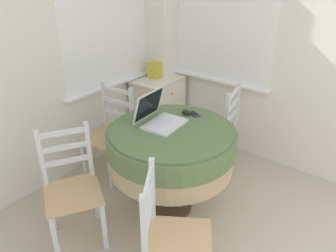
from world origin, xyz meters
TOP-DOWN VIEW (x-y plane):
  - corner_room_shell at (1.18, 2.02)m, footprint 4.27×5.04m
  - round_dining_table at (0.75, 2.04)m, footprint 1.02×1.02m
  - laptop at (0.77, 2.18)m, footprint 0.36×0.34m
  - computer_mouse at (1.03, 2.10)m, footprint 0.05×0.08m
  - cell_phone at (1.08, 2.05)m, footprint 0.10×0.13m
  - dining_chair_near_back_window at (0.83, 2.84)m, footprint 0.44×0.43m
  - dining_chair_near_right_window at (1.55, 2.08)m, footprint 0.46×0.47m
  - dining_chair_camera_near at (0.13, 1.56)m, footprint 0.55×0.55m
  - dining_chair_left_flank at (0.06, 2.43)m, footprint 0.54×0.54m
  - corner_cabinet at (1.69, 2.95)m, footprint 0.59×0.41m
  - storage_box at (1.73, 3.00)m, footprint 0.20×0.13m

SIDE VIEW (x-z plane):
  - corner_cabinet at x=1.69m, z-range 0.00..0.75m
  - dining_chair_near_back_window at x=0.83m, z-range -0.01..0.88m
  - dining_chair_near_right_window at x=1.55m, z-range -0.01..0.88m
  - dining_chair_camera_near at x=0.13m, z-range -0.01..0.88m
  - dining_chair_left_flank at x=0.06m, z-range -0.01..0.88m
  - round_dining_table at x=0.75m, z-range 0.23..1.01m
  - cell_phone at x=1.08m, z-range 0.78..0.79m
  - computer_mouse at x=1.03m, z-range 0.78..0.82m
  - laptop at x=0.77m, z-range 0.70..0.96m
  - storage_box at x=1.73m, z-range 0.74..0.92m
  - corner_room_shell at x=1.18m, z-range 0.00..2.55m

